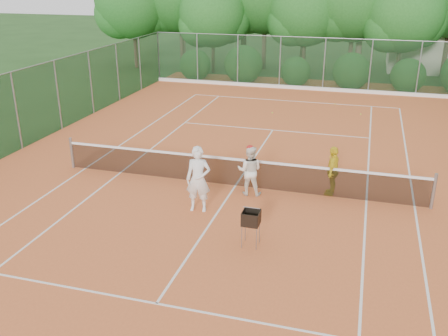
# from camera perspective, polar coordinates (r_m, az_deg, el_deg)

# --- Properties ---
(ground) EXTENTS (120.00, 120.00, 0.00)m
(ground) POSITION_cam_1_polar(r_m,az_deg,el_deg) (16.16, 1.29, -2.14)
(ground) COLOR #1F4318
(ground) RESTS_ON ground
(clay_court) EXTENTS (18.00, 36.00, 0.02)m
(clay_court) POSITION_cam_1_polar(r_m,az_deg,el_deg) (16.16, 1.29, -2.11)
(clay_court) COLOR orange
(clay_court) RESTS_ON ground
(tennis_net) EXTENTS (11.97, 0.10, 1.10)m
(tennis_net) POSITION_cam_1_polar(r_m,az_deg,el_deg) (15.96, 1.31, -0.39)
(tennis_net) COLOR gray
(tennis_net) RESTS_ON clay_court
(player_white) EXTENTS (0.76, 0.56, 1.93)m
(player_white) POSITION_cam_1_polar(r_m,az_deg,el_deg) (14.20, -2.96, -1.29)
(player_white) COLOR white
(player_white) RESTS_ON clay_court
(player_center_grp) EXTENTS (0.81, 0.66, 1.61)m
(player_center_grp) POSITION_cam_1_polar(r_m,az_deg,el_deg) (15.30, 2.95, -0.26)
(player_center_grp) COLOR white
(player_center_grp) RESTS_ON clay_court
(player_yellow) EXTENTS (0.49, 0.96, 1.57)m
(player_yellow) POSITION_cam_1_polar(r_m,az_deg,el_deg) (15.63, 12.32, -0.31)
(player_yellow) COLOR yellow
(player_yellow) RESTS_ON clay_court
(ball_hopper) EXTENTS (0.42, 0.42, 0.96)m
(ball_hopper) POSITION_cam_1_polar(r_m,az_deg,el_deg) (12.45, 3.11, -5.79)
(ball_hopper) COLOR gray
(ball_hopper) RESTS_ON clay_court
(stray_ball_a) EXTENTS (0.07, 0.07, 0.07)m
(stray_ball_a) POSITION_cam_1_polar(r_m,az_deg,el_deg) (24.68, 5.54, 6.30)
(stray_ball_a) COLOR #BBCA2F
(stray_ball_a) RESTS_ON clay_court
(stray_ball_b) EXTENTS (0.07, 0.07, 0.07)m
(stray_ball_b) POSITION_cam_1_polar(r_m,az_deg,el_deg) (26.87, 12.57, 7.14)
(stray_ball_b) COLOR #B5C62E
(stray_ball_b) RESTS_ON clay_court
(stray_ball_c) EXTENTS (0.07, 0.07, 0.07)m
(stray_ball_c) POSITION_cam_1_polar(r_m,az_deg,el_deg) (25.21, 15.37, 5.95)
(stray_ball_c) COLOR #C2DB33
(stray_ball_c) RESTS_ON clay_court
(court_markings) EXTENTS (11.03, 23.83, 0.01)m
(court_markings) POSITION_cam_1_polar(r_m,az_deg,el_deg) (16.15, 1.30, -2.07)
(court_markings) COLOR white
(court_markings) RESTS_ON clay_court
(fence_back) EXTENTS (18.07, 0.07, 3.00)m
(fence_back) POSITION_cam_1_polar(r_m,az_deg,el_deg) (29.97, 8.88, 11.72)
(fence_back) COLOR #19381E
(fence_back) RESTS_ON clay_court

